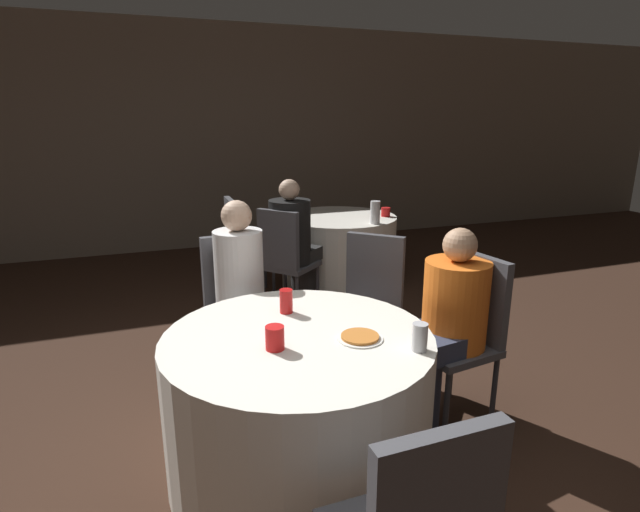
{
  "coord_description": "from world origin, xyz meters",
  "views": [
    {
      "loc": [
        -0.47,
        -1.91,
        1.68
      ],
      "look_at": [
        0.57,
        0.97,
        0.82
      ],
      "focal_mm": 28.0,
      "sensor_mm": 36.0,
      "label": 1
    }
  ],
  "objects_px": {
    "chair_near_east": "(467,324)",
    "person_black_shirt": "(294,245)",
    "chair_far_west": "(241,239)",
    "person_orange_shirt": "(444,328)",
    "pizza_plate_near": "(360,337)",
    "chair_near_northeast": "(370,295)",
    "soda_can_silver": "(420,337)",
    "table_near": "(299,406)",
    "person_white_shirt": "(244,301)",
    "chair_far_southwest": "(284,254)",
    "bottle_far": "(375,212)",
    "table_far": "(338,251)",
    "chair_near_north": "(236,296)",
    "soda_can_red": "(286,301)"
  },
  "relations": [
    {
      "from": "chair_near_northeast",
      "to": "chair_near_east",
      "type": "distance_m",
      "value": 0.68
    },
    {
      "from": "chair_near_north",
      "to": "chair_far_west",
      "type": "distance_m",
      "value": 1.55
    },
    {
      "from": "chair_near_northeast",
      "to": "person_orange_shirt",
      "type": "bearing_deg",
      "value": 146.64
    },
    {
      "from": "person_white_shirt",
      "to": "soda_can_silver",
      "type": "height_order",
      "value": "person_white_shirt"
    },
    {
      "from": "chair_near_north",
      "to": "person_white_shirt",
      "type": "bearing_deg",
      "value": 90.0
    },
    {
      "from": "table_near",
      "to": "soda_can_silver",
      "type": "height_order",
      "value": "soda_can_silver"
    },
    {
      "from": "person_white_shirt",
      "to": "soda_can_red",
      "type": "relative_size",
      "value": 9.84
    },
    {
      "from": "table_near",
      "to": "table_far",
      "type": "relative_size",
      "value": 1.08
    },
    {
      "from": "chair_far_west",
      "to": "person_orange_shirt",
      "type": "xyz_separation_m",
      "value": [
        0.62,
        -2.43,
        0.01
      ]
    },
    {
      "from": "chair_near_east",
      "to": "soda_can_silver",
      "type": "relative_size",
      "value": 7.8
    },
    {
      "from": "pizza_plate_near",
      "to": "person_black_shirt",
      "type": "bearing_deg",
      "value": 80.76
    },
    {
      "from": "person_white_shirt",
      "to": "soda_can_silver",
      "type": "distance_m",
      "value": 1.3
    },
    {
      "from": "soda_can_silver",
      "to": "chair_near_northeast",
      "type": "bearing_deg",
      "value": 75.17
    },
    {
      "from": "chair_far_west",
      "to": "pizza_plate_near",
      "type": "relative_size",
      "value": 4.57
    },
    {
      "from": "chair_far_west",
      "to": "person_white_shirt",
      "type": "xyz_separation_m",
      "value": [
        -0.31,
        -1.69,
        0.03
      ]
    },
    {
      "from": "chair_far_southwest",
      "to": "bottle_far",
      "type": "bearing_deg",
      "value": 61.74
    },
    {
      "from": "chair_near_east",
      "to": "person_black_shirt",
      "type": "relative_size",
      "value": 0.8
    },
    {
      "from": "table_far",
      "to": "person_black_shirt",
      "type": "relative_size",
      "value": 0.97
    },
    {
      "from": "chair_far_southwest",
      "to": "soda_can_silver",
      "type": "xyz_separation_m",
      "value": [
        -0.03,
        -2.21,
        0.21
      ]
    },
    {
      "from": "person_black_shirt",
      "to": "soda_can_red",
      "type": "relative_size",
      "value": 9.7
    },
    {
      "from": "chair_near_north",
      "to": "chair_far_southwest",
      "type": "xyz_separation_m",
      "value": [
        0.57,
        0.86,
        0.0
      ]
    },
    {
      "from": "table_far",
      "to": "bottle_far",
      "type": "xyz_separation_m",
      "value": [
        0.18,
        -0.44,
        0.47
      ]
    },
    {
      "from": "person_white_shirt",
      "to": "chair_far_southwest",
      "type": "bearing_deg",
      "value": -123.19
    },
    {
      "from": "pizza_plate_near",
      "to": "table_near",
      "type": "bearing_deg",
      "value": 153.28
    },
    {
      "from": "chair_near_northeast",
      "to": "table_near",
      "type": "bearing_deg",
      "value": 90.0
    },
    {
      "from": "chair_near_northeast",
      "to": "soda_can_silver",
      "type": "relative_size",
      "value": 7.8
    },
    {
      "from": "chair_near_east",
      "to": "pizza_plate_near",
      "type": "xyz_separation_m",
      "value": [
        -0.77,
        -0.27,
        0.16
      ]
    },
    {
      "from": "chair_near_north",
      "to": "chair_far_southwest",
      "type": "height_order",
      "value": "same"
    },
    {
      "from": "table_far",
      "to": "bottle_far",
      "type": "relative_size",
      "value": 5.47
    },
    {
      "from": "table_near",
      "to": "soda_can_silver",
      "type": "xyz_separation_m",
      "value": [
        0.44,
        -0.32,
        0.42
      ]
    },
    {
      "from": "person_white_shirt",
      "to": "person_black_shirt",
      "type": "relative_size",
      "value": 1.02
    },
    {
      "from": "person_white_shirt",
      "to": "soda_can_red",
      "type": "xyz_separation_m",
      "value": [
        0.11,
        -0.57,
        0.19
      ]
    },
    {
      "from": "chair_near_north",
      "to": "person_white_shirt",
      "type": "distance_m",
      "value": 0.17
    },
    {
      "from": "chair_far_southwest",
      "to": "person_orange_shirt",
      "type": "xyz_separation_m",
      "value": [
        0.39,
        -1.77,
        0.01
      ]
    },
    {
      "from": "soda_can_red",
      "to": "pizza_plate_near",
      "type": "bearing_deg",
      "value": -61.63
    },
    {
      "from": "bottle_far",
      "to": "person_white_shirt",
      "type": "bearing_deg",
      "value": -140.26
    },
    {
      "from": "person_white_shirt",
      "to": "pizza_plate_near",
      "type": "xyz_separation_m",
      "value": [
        0.33,
        -0.99,
        0.14
      ]
    },
    {
      "from": "chair_near_north",
      "to": "chair_far_southwest",
      "type": "bearing_deg",
      "value": -128.46
    },
    {
      "from": "chair_far_west",
      "to": "chair_far_southwest",
      "type": "relative_size",
      "value": 1.0
    },
    {
      "from": "chair_near_east",
      "to": "soda_can_red",
      "type": "bearing_deg",
      "value": 73.96
    },
    {
      "from": "person_white_shirt",
      "to": "chair_far_west",
      "type": "bearing_deg",
      "value": -105.67
    },
    {
      "from": "chair_far_southwest",
      "to": "person_black_shirt",
      "type": "relative_size",
      "value": 0.8
    },
    {
      "from": "pizza_plate_near",
      "to": "table_far",
      "type": "bearing_deg",
      "value": 69.87
    },
    {
      "from": "person_orange_shirt",
      "to": "person_white_shirt",
      "type": "bearing_deg",
      "value": 43.85
    },
    {
      "from": "pizza_plate_near",
      "to": "soda_can_silver",
      "type": "xyz_separation_m",
      "value": [
        0.19,
        -0.19,
        0.05
      ]
    },
    {
      "from": "table_near",
      "to": "chair_near_north",
      "type": "distance_m",
      "value": 1.06
    },
    {
      "from": "chair_far_west",
      "to": "chair_near_north",
      "type": "bearing_deg",
      "value": -11.71
    },
    {
      "from": "person_black_shirt",
      "to": "bottle_far",
      "type": "height_order",
      "value": "person_black_shirt"
    },
    {
      "from": "chair_near_north",
      "to": "person_white_shirt",
      "type": "xyz_separation_m",
      "value": [
        0.02,
        -0.17,
        0.03
      ]
    },
    {
      "from": "chair_near_north",
      "to": "pizza_plate_near",
      "type": "height_order",
      "value": "chair_near_north"
    }
  ]
}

